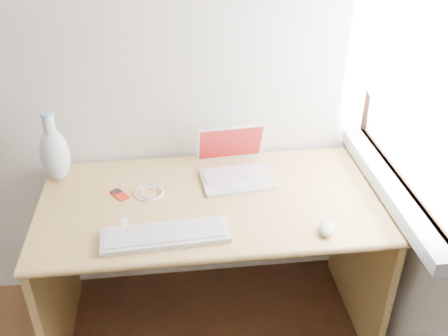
{
  "coord_description": "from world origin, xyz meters",
  "views": [
    {
      "loc": [
        0.83,
        -0.28,
        1.91
      ],
      "look_at": [
        1.02,
        1.35,
        0.9
      ],
      "focal_mm": 40.0,
      "sensor_mm": 36.0,
      "label": 1
    }
  ],
  "objects": [
    {
      "name": "window",
      "position": [
        1.72,
        1.3,
        1.28
      ],
      "size": [
        0.11,
        0.99,
        1.1
      ],
      "color": "silver",
      "rests_on": "right_wall"
    },
    {
      "name": "desk",
      "position": [
        0.97,
        1.46,
        0.53
      ],
      "size": [
        1.4,
        0.7,
        0.74
      ],
      "color": "tan",
      "rests_on": "floor"
    },
    {
      "name": "laptop",
      "position": [
        1.1,
        1.54,
        0.79
      ],
      "size": [
        0.32,
        0.27,
        0.21
      ],
      "rotation": [
        0.0,
        0.0,
        0.09
      ],
      "color": "silver",
      "rests_on": "desk"
    },
    {
      "name": "external_keyboard",
      "position": [
        0.78,
        1.15,
        0.75
      ],
      "size": [
        0.47,
        0.17,
        0.02
      ],
      "rotation": [
        0.0,
        0.0,
        0.06
      ],
      "color": "white",
      "rests_on": "desk"
    },
    {
      "name": "mouse",
      "position": [
        1.38,
        1.12,
        0.75
      ],
      "size": [
        0.09,
        0.11,
        0.03
      ],
      "primitive_type": "ellipsoid",
      "rotation": [
        0.0,
        0.0,
        -0.37
      ],
      "color": "silver",
      "rests_on": "desk"
    },
    {
      "name": "ipod",
      "position": [
        0.6,
        1.45,
        0.74
      ],
      "size": [
        0.09,
        0.1,
        0.01
      ],
      "rotation": [
        0.0,
        0.0,
        0.63
      ],
      "color": "#A9190B",
      "rests_on": "desk"
    },
    {
      "name": "cable_coil",
      "position": [
        0.72,
        1.45,
        0.74
      ],
      "size": [
        0.14,
        0.14,
        0.01
      ],
      "primitive_type": "torus",
      "rotation": [
        0.0,
        0.0,
        -0.13
      ],
      "color": "white",
      "rests_on": "desk"
    },
    {
      "name": "remote",
      "position": [
        0.63,
        1.25,
        0.74
      ],
      "size": [
        0.04,
        0.07,
        0.01
      ],
      "primitive_type": "cube",
      "rotation": [
        0.0,
        0.0,
        0.14
      ],
      "color": "white",
      "rests_on": "desk"
    },
    {
      "name": "vase",
      "position": [
        0.33,
        1.6,
        0.87
      ],
      "size": [
        0.12,
        0.12,
        0.31
      ],
      "color": "white",
      "rests_on": "desk"
    }
  ]
}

